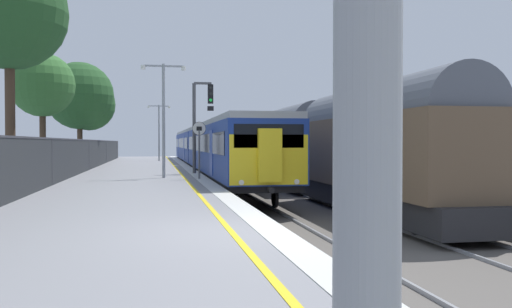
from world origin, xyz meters
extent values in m
cube|color=gray|center=(-2.50, 0.00, -0.50)|extent=(6.40, 110.00, 1.00)
cube|color=silver|center=(0.40, 0.00, 0.01)|extent=(0.60, 110.00, 0.01)
cube|color=yellow|center=(-0.35, 0.00, 0.01)|extent=(0.12, 110.00, 0.01)
cube|color=gray|center=(1.38, 0.00, -0.96)|extent=(0.07, 110.00, 0.08)
cube|color=gray|center=(2.82, 0.00, -0.96)|extent=(0.07, 110.00, 0.08)
cube|color=navy|center=(2.10, 18.69, 1.27)|extent=(2.80, 20.83, 2.30)
cube|color=black|center=(2.10, 18.69, -0.01)|extent=(2.64, 20.23, 0.25)
cube|color=#93999E|center=(2.10, 18.69, 2.54)|extent=(2.68, 20.83, 0.24)
cube|color=black|center=(0.69, 18.69, 1.57)|extent=(0.02, 19.23, 0.84)
cube|color=#1D3A98|center=(0.69, 13.49, 1.17)|extent=(0.03, 1.10, 1.90)
cube|color=#1D3A98|center=(0.69, 23.90, 1.17)|extent=(0.03, 1.10, 1.90)
cylinder|color=black|center=(1.32, 10.88, -0.50)|extent=(0.12, 0.84, 0.84)
cylinder|color=black|center=(2.88, 10.88, -0.50)|extent=(0.12, 0.84, 0.84)
cylinder|color=black|center=(1.32, 26.51, -0.50)|extent=(0.12, 0.84, 0.84)
cylinder|color=black|center=(2.88, 26.51, -0.50)|extent=(0.12, 0.84, 0.84)
cube|color=navy|center=(2.10, 40.13, 1.27)|extent=(2.80, 20.83, 2.30)
cube|color=black|center=(2.10, 40.13, -0.01)|extent=(2.64, 20.23, 0.25)
cube|color=#93999E|center=(2.10, 40.13, 2.54)|extent=(2.68, 20.83, 0.24)
cube|color=black|center=(0.69, 40.13, 1.57)|extent=(0.02, 19.23, 0.84)
cube|color=#1D3A98|center=(0.69, 34.92, 1.17)|extent=(0.03, 1.10, 1.90)
cube|color=#1D3A98|center=(0.69, 45.34, 1.17)|extent=(0.03, 1.10, 1.90)
cylinder|color=black|center=(1.32, 32.31, -0.50)|extent=(0.12, 0.84, 0.84)
cylinder|color=black|center=(2.88, 32.31, -0.50)|extent=(0.12, 0.84, 0.84)
cylinder|color=black|center=(1.32, 47.94, -0.50)|extent=(0.12, 0.84, 0.84)
cylinder|color=black|center=(2.88, 47.94, -0.50)|extent=(0.12, 0.84, 0.84)
cube|color=yellow|center=(2.10, 8.32, 1.02)|extent=(2.70, 0.10, 1.70)
cube|color=black|center=(2.10, 8.31, 1.82)|extent=(2.40, 0.08, 0.80)
cube|color=yellow|center=(2.10, 8.18, 1.17)|extent=(0.80, 0.24, 1.80)
cylinder|color=white|center=(1.15, 8.26, 0.27)|extent=(0.18, 0.06, 0.18)
cylinder|color=white|center=(3.05, 8.26, 0.27)|extent=(0.18, 0.06, 0.18)
cylinder|color=black|center=(2.10, 8.03, 0.02)|extent=(0.20, 0.35, 0.20)
cube|color=black|center=(2.10, 40.13, 2.79)|extent=(0.60, 0.90, 0.20)
cube|color=#232326|center=(6.10, 8.43, -0.38)|extent=(2.30, 12.59, 0.79)
cube|color=brown|center=(6.10, 8.43, 1.25)|extent=(2.60, 11.79, 2.47)
cylinder|color=#515660|center=(6.10, 8.43, 2.49)|extent=(2.39, 11.39, 2.39)
cylinder|color=black|center=(5.32, 4.14, -0.50)|extent=(0.12, 0.84, 0.84)
cylinder|color=black|center=(6.88, 4.14, -0.50)|extent=(0.12, 0.84, 0.84)
cylinder|color=black|center=(5.32, 12.73, -0.50)|extent=(0.12, 0.84, 0.84)
cylinder|color=black|center=(6.88, 12.73, -0.50)|extent=(0.12, 0.84, 0.84)
cube|color=#232326|center=(6.10, 21.82, -0.38)|extent=(2.30, 12.59, 0.79)
cube|color=brown|center=(6.10, 21.82, 1.25)|extent=(2.60, 11.79, 2.47)
cylinder|color=#515660|center=(6.10, 21.82, 2.49)|extent=(2.39, 11.39, 2.39)
cylinder|color=black|center=(5.32, 17.53, -0.50)|extent=(0.12, 0.84, 0.84)
cylinder|color=black|center=(6.88, 17.53, -0.50)|extent=(0.12, 0.84, 0.84)
cylinder|color=black|center=(5.32, 26.12, -0.50)|extent=(0.12, 0.84, 0.84)
cylinder|color=black|center=(6.88, 26.12, -0.50)|extent=(0.12, 0.84, 0.84)
cube|color=#232326|center=(6.10, 35.21, -0.38)|extent=(2.30, 12.59, 0.79)
cube|color=brown|center=(6.10, 35.21, 1.25)|extent=(2.60, 11.79, 2.47)
cylinder|color=#515660|center=(6.10, 35.21, 2.49)|extent=(2.39, 11.39, 2.39)
cylinder|color=black|center=(5.32, 30.92, -0.50)|extent=(0.12, 0.84, 0.84)
cylinder|color=black|center=(6.88, 30.92, -0.50)|extent=(0.12, 0.84, 0.84)
cylinder|color=black|center=(5.32, 39.50, -0.50)|extent=(0.12, 0.84, 0.84)
cylinder|color=black|center=(6.88, 39.50, -0.50)|extent=(0.12, 0.84, 0.84)
cylinder|color=#47474C|center=(0.35, 18.75, 2.34)|extent=(0.18, 0.18, 4.68)
cube|color=#47474C|center=(0.80, 18.75, 4.68)|extent=(0.90, 0.12, 0.12)
cube|color=black|center=(1.20, 18.75, 4.13)|extent=(0.28, 0.20, 1.00)
cylinder|color=black|center=(1.20, 18.63, 4.45)|extent=(0.16, 0.04, 0.16)
cylinder|color=black|center=(1.20, 18.63, 4.13)|extent=(0.16, 0.04, 0.16)
cylinder|color=#19D83F|center=(1.20, 18.63, 3.81)|extent=(0.16, 0.04, 0.16)
cube|color=black|center=(1.20, 18.75, 3.38)|extent=(0.32, 0.16, 0.24)
cylinder|color=#59595B|center=(0.25, 14.37, 1.08)|extent=(0.08, 0.08, 2.16)
cylinder|color=black|center=(0.25, 14.37, 2.22)|extent=(0.59, 0.02, 0.59)
cylinder|color=silver|center=(0.25, 14.36, 2.22)|extent=(0.56, 0.02, 0.56)
cube|color=black|center=(0.25, 14.34, 2.22)|extent=(0.24, 0.01, 0.18)
cylinder|color=#93999E|center=(-1.27, 15.41, 2.58)|extent=(0.14, 0.14, 5.16)
cube|color=#93999E|center=(-0.82, 15.41, 5.06)|extent=(0.90, 0.08, 0.08)
cylinder|color=silver|center=(-0.37, 15.41, 4.98)|extent=(0.20, 0.20, 0.18)
cube|color=#93999E|center=(-1.72, 15.41, 5.06)|extent=(0.90, 0.08, 0.08)
cylinder|color=silver|center=(-2.17, 15.41, 4.98)|extent=(0.20, 0.20, 0.18)
cylinder|color=#93999E|center=(-1.27, 39.36, 2.47)|extent=(0.14, 0.14, 4.95)
cube|color=#93999E|center=(-0.82, 39.36, 4.85)|extent=(0.90, 0.08, 0.08)
cylinder|color=silver|center=(-0.37, 39.36, 4.77)|extent=(0.20, 0.20, 0.18)
cube|color=#93999E|center=(-1.72, 39.36, 4.85)|extent=(0.90, 0.08, 0.08)
cylinder|color=silver|center=(-2.17, 39.36, 4.77)|extent=(0.20, 0.20, 0.18)
cylinder|color=#38383D|center=(-5.45, 11.69, 0.88)|extent=(0.07, 0.07, 1.75)
cylinder|color=#38383D|center=(-5.45, 23.38, 0.88)|extent=(0.07, 0.07, 1.75)
cylinder|color=#38383D|center=(-5.45, 35.06, 0.88)|extent=(0.07, 0.07, 1.75)
cylinder|color=#38383D|center=(-5.45, 46.75, 0.88)|extent=(0.07, 0.07, 1.75)
cylinder|color=#473323|center=(-6.69, 29.24, 1.77)|extent=(0.36, 0.36, 3.54)
sphere|color=#234C23|center=(-6.69, 29.24, 4.81)|extent=(4.59, 4.59, 4.59)
sphere|color=#234C23|center=(-6.12, 29.64, 4.23)|extent=(3.58, 3.58, 3.58)
cylinder|color=#473323|center=(-7.58, 21.26, 1.88)|extent=(0.33, 0.33, 3.76)
sphere|color=#33662D|center=(-7.58, 21.26, 4.70)|extent=(3.43, 3.43, 3.43)
sphere|color=#33662D|center=(-7.50, 21.43, 4.27)|extent=(2.42, 2.42, 2.42)
cylinder|color=#473323|center=(-7.53, 14.33, 2.83)|extent=(0.40, 0.40, 5.66)
sphere|color=#234C23|center=(-7.53, 14.33, 6.96)|extent=(4.71, 4.71, 4.71)
sphere|color=#234C23|center=(-7.50, 14.84, 6.37)|extent=(3.08, 3.08, 3.08)
camera|label=1|loc=(-1.70, -9.58, 1.59)|focal=38.21mm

